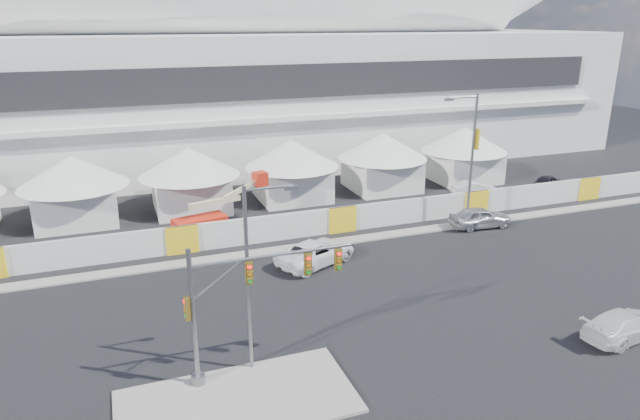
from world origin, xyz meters
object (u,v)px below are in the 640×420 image
object	(u,v)px
lot_car_a	(474,189)
lot_car_b	(547,182)
pickup_near	(625,325)
streetlight_median	(253,267)
streetlight_curb	(470,151)
traffic_mast	(234,305)
sedan_silver	(480,217)
pickup_curb	(316,252)
boom_lift	(209,218)

from	to	relation	value
lot_car_a	lot_car_b	bearing A→B (deg)	-84.88
pickup_near	streetlight_median	world-z (taller)	streetlight_median
streetlight_median	streetlight_curb	bearing A→B (deg)	33.34
traffic_mast	sedan_silver	bearing A→B (deg)	30.25
pickup_curb	lot_car_b	distance (m)	28.35
lot_car_b	boom_lift	bearing A→B (deg)	61.16
pickup_curb	sedan_silver	bearing A→B (deg)	-105.60
streetlight_median	sedan_silver	bearing A→B (deg)	30.57
sedan_silver	streetlight_median	size ratio (longest dim) A/B	0.55
streetlight_median	lot_car_b	bearing A→B (deg)	30.02
pickup_curb	traffic_mast	xyz separation A→B (m)	(-7.69, -10.80, 2.93)
streetlight_curb	boom_lift	distance (m)	20.49
pickup_near	lot_car_a	world-z (taller)	pickup_near
streetlight_median	streetlight_curb	distance (m)	24.21
traffic_mast	streetlight_curb	xyz separation A→B (m)	(21.21, 13.72, 2.25)
sedan_silver	boom_lift	bearing A→B (deg)	77.09
pickup_near	traffic_mast	xyz separation A→B (m)	(-19.33, 3.43, 2.99)
traffic_mast	boom_lift	xyz separation A→B (m)	(2.12, 19.32, -2.65)
sedan_silver	lot_car_b	distance (m)	14.28
pickup_curb	boom_lift	bearing A→B (deg)	9.39
sedan_silver	pickup_curb	distance (m)	14.55
pickup_near	streetlight_median	size ratio (longest dim) A/B	0.57
sedan_silver	streetlight_curb	world-z (taller)	streetlight_curb
boom_lift	traffic_mast	bearing A→B (deg)	-110.24
traffic_mast	boom_lift	distance (m)	19.61
pickup_curb	streetlight_median	size ratio (longest dim) A/B	0.65
streetlight_median	traffic_mast	bearing A→B (deg)	-156.97
lot_car_b	pickup_curb	bearing A→B (deg)	78.81
lot_car_a	streetlight_median	size ratio (longest dim) A/B	0.47
lot_car_a	lot_car_b	world-z (taller)	lot_car_a
lot_car_a	lot_car_b	distance (m)	7.97
lot_car_b	boom_lift	world-z (taller)	boom_lift
traffic_mast	streetlight_median	size ratio (longest dim) A/B	0.87
pickup_near	streetlight_curb	size ratio (longest dim) A/B	0.49
pickup_near	traffic_mast	world-z (taller)	traffic_mast
streetlight_median	boom_lift	bearing A→B (deg)	86.60
sedan_silver	lot_car_b	xyz separation A→B (m)	(12.48, 6.94, -0.16)
sedan_silver	streetlight_curb	xyz separation A→B (m)	(-0.88, 0.84, 5.15)
pickup_near	streetlight_curb	world-z (taller)	streetlight_curb
lot_car_b	streetlight_median	xyz separation A→B (m)	(-33.57, -19.40, 4.52)
lot_car_b	streetlight_curb	xyz separation A→B (m)	(-13.36, -6.10, 5.31)
lot_car_a	streetlight_median	distance (m)	32.64
pickup_near	streetlight_curb	distance (m)	18.03
boom_lift	sedan_silver	bearing A→B (deg)	-31.83
pickup_curb	pickup_near	world-z (taller)	pickup_curb
lot_car_a	pickup_near	bearing A→B (deg)	170.32
pickup_near	boom_lift	world-z (taller)	boom_lift
pickup_near	streetlight_curb	bearing A→B (deg)	-14.44
pickup_near	streetlight_median	xyz separation A→B (m)	(-18.33, 3.85, 4.46)
sedan_silver	traffic_mast	bearing A→B (deg)	125.19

